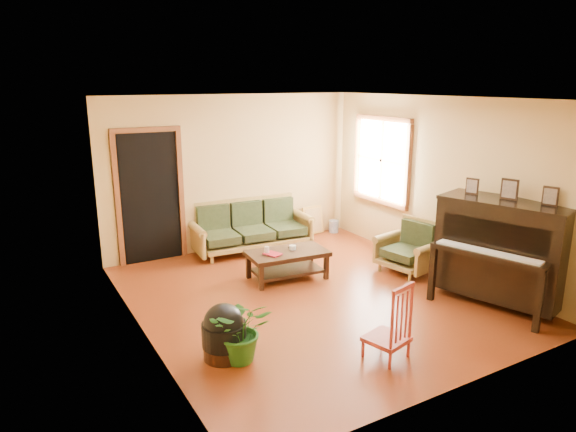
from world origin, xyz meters
TOP-DOWN VIEW (x-y plane):
  - floor at (0.00, 0.00)m, footprint 5.00×5.00m
  - doorway at (-1.45, 2.48)m, footprint 1.08×0.16m
  - window at (2.21, 1.30)m, footprint 0.12×1.36m
  - sofa at (0.14, 2.10)m, footprint 2.05×0.97m
  - coffee_table at (0.01, 0.71)m, footprint 1.20×0.73m
  - armchair at (1.70, 0.04)m, footprint 0.89×0.92m
  - piano at (1.96, -1.38)m, footprint 1.32×1.75m
  - footstool at (-1.66, -0.89)m, footprint 0.48×0.48m
  - red_chair at (-0.20, -1.73)m, footprint 0.49×0.52m
  - leaning_frame at (1.54, 2.40)m, footprint 0.43×0.12m
  - ceramic_crock at (1.97, 2.32)m, footprint 0.20×0.20m
  - potted_plant at (-1.53, -1.03)m, footprint 0.80×0.75m
  - book at (-0.33, 0.64)m, footprint 0.25×0.29m
  - candle at (-0.29, 0.75)m, footprint 0.08×0.08m
  - glass_jar at (0.12, 0.74)m, footprint 0.10×0.10m
  - remote at (0.17, 0.84)m, footprint 0.14×0.07m

SIDE VIEW (x-z plane):
  - floor at x=0.00m, z-range 0.00..0.00m
  - ceramic_crock at x=1.97m, z-range 0.00..0.23m
  - coffee_table at x=0.01m, z-range 0.00..0.42m
  - footstool at x=-1.66m, z-range 0.00..0.44m
  - leaning_frame at x=1.54m, z-range 0.00..0.56m
  - potted_plant at x=-1.53m, z-range 0.00..0.70m
  - armchair at x=1.70m, z-range 0.00..0.80m
  - red_chair at x=-0.20m, z-range 0.00..0.84m
  - remote at x=0.17m, z-range 0.42..0.43m
  - sofa at x=0.14m, z-range 0.00..0.85m
  - book at x=-0.33m, z-range 0.42..0.44m
  - glass_jar at x=0.12m, z-range 0.42..0.48m
  - candle at x=-0.29m, z-range 0.42..0.53m
  - piano at x=1.96m, z-range 0.00..1.37m
  - doorway at x=-1.45m, z-range 0.00..2.05m
  - window at x=2.21m, z-range 0.77..2.23m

